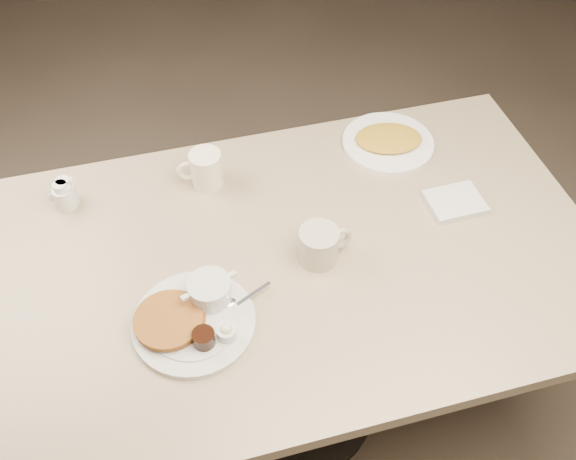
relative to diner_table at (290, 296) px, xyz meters
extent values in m
cube|color=#4C3F33|center=(0.00, 0.00, -0.59)|extent=(7.00, 8.00, 0.02)
cube|color=tan|center=(0.00, 0.00, 0.15)|extent=(1.50, 0.90, 0.04)
cylinder|color=black|center=(0.00, 0.00, -0.21)|extent=(0.14, 0.14, 0.69)
cylinder|color=black|center=(0.00, 0.00, -0.57)|extent=(0.56, 0.56, 0.03)
cylinder|color=silver|center=(-0.25, -0.13, 0.18)|extent=(0.34, 0.34, 0.01)
cylinder|color=silver|center=(-0.25, -0.13, 0.19)|extent=(0.25, 0.25, 0.00)
cylinder|color=brown|center=(-0.30, -0.12, 0.19)|extent=(0.19, 0.19, 0.01)
cylinder|color=brown|center=(-0.30, -0.13, 0.20)|extent=(0.19, 0.19, 0.01)
cylinder|color=silver|center=(-0.21, -0.08, 0.21)|extent=(0.12, 0.12, 0.05)
cube|color=silver|center=(-0.26, -0.10, 0.23)|extent=(0.02, 0.02, 0.01)
cube|color=silver|center=(-0.15, -0.07, 0.23)|extent=(0.02, 0.02, 0.01)
ellipsoid|color=silver|center=(-0.22, -0.08, 0.22)|extent=(0.05, 0.05, 0.03)
ellipsoid|color=silver|center=(-0.19, -0.08, 0.22)|extent=(0.05, 0.05, 0.02)
cylinder|color=black|center=(-0.24, -0.19, 0.20)|extent=(0.06, 0.06, 0.04)
cylinder|color=silver|center=(-0.19, -0.19, 0.20)|extent=(0.06, 0.06, 0.03)
ellipsoid|color=beige|center=(-0.19, -0.19, 0.21)|extent=(0.03, 0.03, 0.02)
cube|color=#BCBDC1|center=(-0.12, -0.10, 0.19)|extent=(0.10, 0.05, 0.00)
ellipsoid|color=#BCBDC1|center=(-0.17, -0.11, 0.19)|extent=(0.04, 0.03, 0.01)
cylinder|color=#BAB39C|center=(0.06, -0.02, 0.21)|extent=(0.11, 0.11, 0.09)
cylinder|color=black|center=(0.06, -0.02, 0.25)|extent=(0.09, 0.09, 0.01)
torus|color=#BAB39C|center=(0.11, -0.02, 0.21)|extent=(0.07, 0.02, 0.07)
cube|color=silver|center=(0.45, 0.05, 0.18)|extent=(0.14, 0.11, 0.02)
cylinder|color=white|center=(-0.15, 0.29, 0.22)|extent=(0.09, 0.09, 0.10)
torus|color=white|center=(-0.19, 0.30, 0.22)|extent=(0.06, 0.02, 0.06)
cylinder|color=silver|center=(-0.50, 0.32, 0.20)|extent=(0.06, 0.06, 0.06)
cylinder|color=silver|center=(-0.50, 0.32, 0.24)|extent=(0.04, 0.04, 0.02)
cone|color=silver|center=(-0.48, 0.32, 0.24)|extent=(0.02, 0.02, 0.02)
torus|color=silver|center=(-0.53, 0.31, 0.20)|extent=(0.04, 0.01, 0.04)
cylinder|color=white|center=(-0.51, 0.30, 0.20)|extent=(0.05, 0.05, 0.06)
cylinder|color=white|center=(-0.51, 0.30, 0.24)|extent=(0.04, 0.04, 0.02)
cone|color=white|center=(-0.49, 0.29, 0.24)|extent=(0.02, 0.02, 0.02)
torus|color=white|center=(-0.53, 0.32, 0.20)|extent=(0.03, 0.03, 0.04)
cylinder|color=white|center=(0.37, 0.31, 0.18)|extent=(0.30, 0.30, 0.01)
ellipsoid|color=gold|center=(0.37, 0.31, 0.19)|extent=(0.21, 0.17, 0.02)
camera|label=1|loc=(-0.24, -0.89, 1.33)|focal=38.80mm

